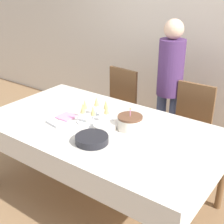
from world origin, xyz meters
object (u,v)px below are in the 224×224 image
person_standing (170,79)px  dining_chair_far_left (117,106)px  birthday_cake (130,122)px  champagne_tray (95,112)px  dining_chair_far_right (189,126)px  plate_stack_dessert (105,127)px  plate_stack_main (92,139)px

person_standing → dining_chair_far_left: bearing=-164.3°
dining_chair_far_left → birthday_cake: bearing=-48.9°
dining_chair_far_left → champagne_tray: dining_chair_far_left is taller
birthday_cake → champagne_tray: bearing=-172.6°
dining_chair_far_right → champagne_tray: dining_chair_far_right is taller
birthday_cake → plate_stack_dessert: 0.22m
birthday_cake → plate_stack_dessert: birthday_cake is taller
dining_chair_far_right → birthday_cake: 0.89m
champagne_tray → plate_stack_dessert: champagne_tray is taller
dining_chair_far_right → birthday_cake: bearing=-104.5°
dining_chair_far_right → plate_stack_main: 1.26m
plate_stack_main → person_standing: size_ratio=0.17×
dining_chair_far_left → champagne_tray: size_ratio=2.91×
dining_chair_far_left → champagne_tray: 0.99m
birthday_cake → dining_chair_far_left: bearing=131.1°
dining_chair_far_left → dining_chair_far_right: size_ratio=1.00×
dining_chair_far_right → plate_stack_dessert: 1.06m
plate_stack_main → plate_stack_dessert: plate_stack_main is taller
dining_chair_far_right → birthday_cake: size_ratio=4.54×
person_standing → dining_chair_far_right: bearing=-26.3°
dining_chair_far_left → plate_stack_main: size_ratio=3.67×
dining_chair_far_left → person_standing: bearing=15.7°
birthday_cake → person_standing: person_standing is taller
dining_chair_far_right → person_standing: 0.55m
champagne_tray → plate_stack_dessert: size_ratio=1.74×
dining_chair_far_left → plate_stack_main: (0.60, -1.19, 0.27)m
plate_stack_main → dining_chair_far_left: bearing=116.7°
plate_stack_dessert → dining_chair_far_left: bearing=119.7°
birthday_cake → champagne_tray: (-0.35, -0.04, 0.02)m
person_standing → plate_stack_dessert: bearing=-92.3°
birthday_cake → person_standing: (-0.12, 0.98, 0.11)m
dining_chair_far_left → champagne_tray: bearing=-67.0°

